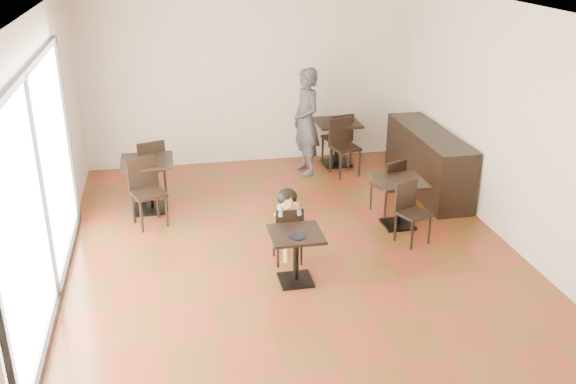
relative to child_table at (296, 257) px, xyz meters
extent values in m
cube|color=maroon|center=(0.11, 0.56, -0.33)|extent=(6.00, 8.00, 0.01)
cube|color=white|center=(0.11, 0.56, 2.87)|extent=(6.00, 8.00, 0.01)
cube|color=beige|center=(0.11, 4.56, 1.27)|extent=(6.00, 0.01, 3.20)
cube|color=beige|center=(0.11, -3.44, 1.27)|extent=(6.00, 0.01, 3.20)
cube|color=beige|center=(-2.89, 0.56, 1.27)|extent=(0.01, 8.00, 3.20)
cube|color=beige|center=(3.11, 0.56, 1.27)|extent=(0.01, 8.00, 3.20)
cube|color=white|center=(-2.86, 0.06, 1.07)|extent=(0.04, 4.50, 2.60)
cylinder|color=black|center=(0.00, -0.10, 0.34)|extent=(0.23, 0.23, 0.01)
imported|color=#3E3D43|center=(0.96, 3.74, 0.60)|extent=(0.59, 0.77, 1.88)
cube|color=black|center=(2.76, 2.56, 0.17)|extent=(0.60, 2.40, 1.00)
camera|label=1|loc=(-1.43, -6.80, 3.75)|focal=40.00mm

